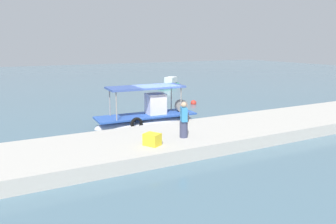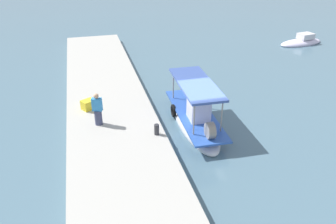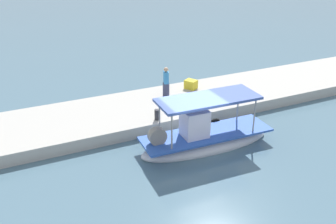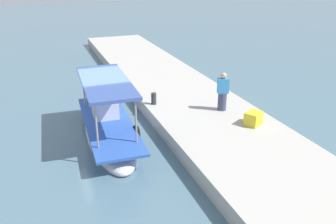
% 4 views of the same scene
% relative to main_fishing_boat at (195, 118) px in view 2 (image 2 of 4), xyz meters
% --- Properties ---
extents(ground_plane, '(120.00, 120.00, 0.00)m').
position_rel_main_fishing_boat_xyz_m(ground_plane, '(0.64, 0.04, -0.45)').
color(ground_plane, slate).
extents(dock_quay, '(36.00, 4.64, 0.61)m').
position_rel_main_fishing_boat_xyz_m(dock_quay, '(0.64, -4.30, -0.14)').
color(dock_quay, '#B4B0A7').
rests_on(dock_quay, ground_plane).
extents(main_fishing_boat, '(6.47, 2.03, 2.80)m').
position_rel_main_fishing_boat_xyz_m(main_fishing_boat, '(0.00, 0.00, 0.00)').
color(main_fishing_boat, silver).
rests_on(main_fishing_boat, ground_plane).
extents(fisherman_near_bollard, '(0.48, 0.54, 1.70)m').
position_rel_main_fishing_boat_xyz_m(fisherman_near_bollard, '(-0.36, -5.02, 0.94)').
color(fisherman_near_bollard, '#3B3F5D').
rests_on(fisherman_near_bollard, dock_quay).
extents(mooring_bollard, '(0.24, 0.24, 0.54)m').
position_rel_main_fishing_boat_xyz_m(mooring_bollard, '(1.34, -2.41, 0.43)').
color(mooring_bollard, '#2D2D33').
rests_on(mooring_bollard, dock_quay).
extents(cargo_crate, '(0.80, 0.85, 0.53)m').
position_rel_main_fishing_boat_xyz_m(cargo_crate, '(-2.20, -5.44, 0.43)').
color(cargo_crate, yellow).
rests_on(cargo_crate, dock_quay).
extents(moored_boat_near, '(2.42, 4.78, 1.21)m').
position_rel_main_fishing_boat_xyz_m(moored_boat_near, '(-11.85, 14.69, -0.28)').
color(moored_boat_near, silver).
rests_on(moored_boat_near, ground_plane).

